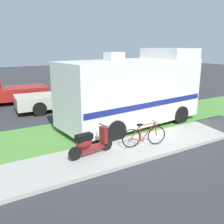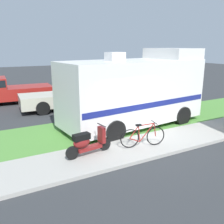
{
  "view_description": "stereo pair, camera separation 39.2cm",
  "coord_description": "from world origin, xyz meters",
  "px_view_note": "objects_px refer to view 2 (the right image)",
  "views": [
    {
      "loc": [
        -5.51,
        -7.96,
        3.69
      ],
      "look_at": [
        -0.57,
        0.3,
        1.1
      ],
      "focal_mm": 39.59,
      "sensor_mm": 36.0,
      "label": 1
    },
    {
      "loc": [
        -5.17,
        -8.15,
        3.69
      ],
      "look_at": [
        -0.57,
        0.3,
        1.1
      ],
      "focal_mm": 39.59,
      "sensor_mm": 36.0,
      "label": 2
    }
  ],
  "objects_px": {
    "motorhome_rv": "(135,90)",
    "scooter": "(87,142)",
    "bicycle": "(143,136)",
    "pickup_truck_near": "(76,92)",
    "pickup_truck_far": "(2,90)"
  },
  "relations": [
    {
      "from": "motorhome_rv",
      "to": "scooter",
      "type": "height_order",
      "value": "motorhome_rv"
    },
    {
      "from": "pickup_truck_near",
      "to": "pickup_truck_far",
      "type": "distance_m",
      "value": 5.08
    },
    {
      "from": "scooter",
      "to": "pickup_truck_far",
      "type": "relative_size",
      "value": 0.32
    },
    {
      "from": "scooter",
      "to": "bicycle",
      "type": "distance_m",
      "value": 2.08
    },
    {
      "from": "scooter",
      "to": "pickup_truck_far",
      "type": "xyz_separation_m",
      "value": [
        -1.65,
        10.24,
        0.35
      ]
    },
    {
      "from": "bicycle",
      "to": "pickup_truck_far",
      "type": "relative_size",
      "value": 0.32
    },
    {
      "from": "motorhome_rv",
      "to": "pickup_truck_near",
      "type": "xyz_separation_m",
      "value": [
        -1.13,
        4.72,
        -0.76
      ]
    },
    {
      "from": "scooter",
      "to": "pickup_truck_far",
      "type": "height_order",
      "value": "pickup_truck_far"
    },
    {
      "from": "bicycle",
      "to": "pickup_truck_far",
      "type": "xyz_separation_m",
      "value": [
        -3.71,
        10.53,
        0.42
      ]
    },
    {
      "from": "motorhome_rv",
      "to": "scooter",
      "type": "bearing_deg",
      "value": -146.33
    },
    {
      "from": "pickup_truck_far",
      "to": "pickup_truck_near",
      "type": "bearing_deg",
      "value": -40.42
    },
    {
      "from": "scooter",
      "to": "pickup_truck_near",
      "type": "xyz_separation_m",
      "value": [
        2.22,
        6.95,
        0.37
      ]
    },
    {
      "from": "motorhome_rv",
      "to": "bicycle",
      "type": "relative_size",
      "value": 4.14
    },
    {
      "from": "motorhome_rv",
      "to": "scooter",
      "type": "relative_size",
      "value": 4.06
    },
    {
      "from": "bicycle",
      "to": "pickup_truck_near",
      "type": "distance_m",
      "value": 7.25
    }
  ]
}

